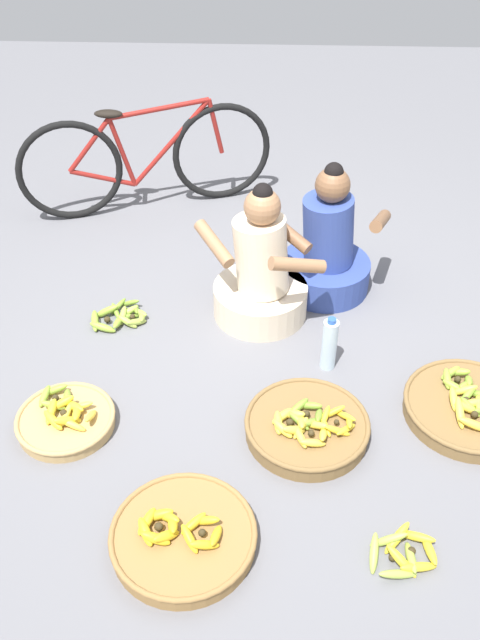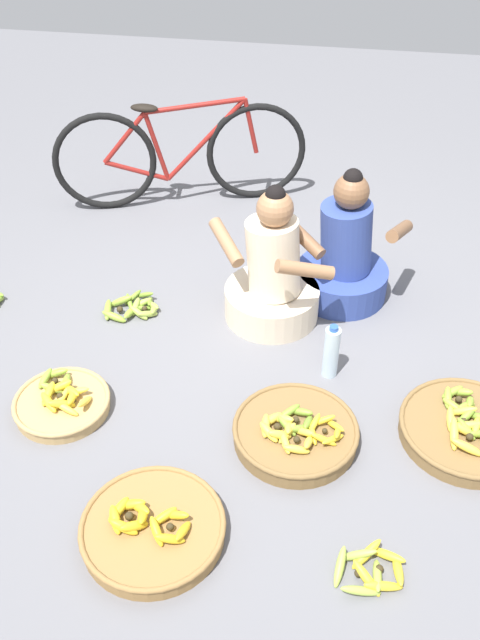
# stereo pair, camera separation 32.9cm
# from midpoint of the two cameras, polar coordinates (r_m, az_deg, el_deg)

# --- Properties ---
(ground_plane) EXTENTS (10.00, 10.00, 0.00)m
(ground_plane) POSITION_cam_midpoint_polar(r_m,az_deg,el_deg) (3.67, 3.10, -2.40)
(ground_plane) COLOR slate
(vendor_woman_front) EXTENTS (0.70, 0.55, 0.81)m
(vendor_woman_front) POSITION_cam_midpoint_polar(r_m,az_deg,el_deg) (3.74, 5.19, 3.40)
(vendor_woman_front) COLOR beige
(vendor_woman_front) RESTS_ON ground
(vendor_woman_behind) EXTENTS (0.73, 0.54, 0.80)m
(vendor_woman_behind) POSITION_cam_midpoint_polar(r_m,az_deg,el_deg) (3.96, 10.93, 4.97)
(vendor_woman_behind) COLOR #334793
(vendor_woman_behind) RESTS_ON ground
(bicycle_leaning) EXTENTS (1.63, 0.58, 0.73)m
(bicycle_leaning) POSITION_cam_midpoint_polar(r_m,az_deg,el_deg) (4.77, -2.86, 13.34)
(bicycle_leaning) COLOR black
(bicycle_leaning) RESTS_ON ground
(banana_basket_back_left) EXTENTS (0.46, 0.46, 0.14)m
(banana_basket_back_left) POSITION_cam_midpoint_polar(r_m,az_deg,el_deg) (3.38, -11.75, -6.77)
(banana_basket_back_left) COLOR tan
(banana_basket_back_left) RESTS_ON ground
(banana_basket_front_left) EXTENTS (0.58, 0.58, 0.15)m
(banana_basket_front_left) POSITION_cam_midpoint_polar(r_m,az_deg,el_deg) (3.20, 7.57, -9.28)
(banana_basket_front_left) COLOR brown
(banana_basket_front_left) RESTS_ON ground
(banana_basket_mid_left) EXTENTS (0.62, 0.62, 0.16)m
(banana_basket_mid_left) POSITION_cam_midpoint_polar(r_m,az_deg,el_deg) (3.41, 20.83, -8.50)
(banana_basket_mid_left) COLOR brown
(banana_basket_mid_left) RESTS_ON ground
(banana_basket_back_right) EXTENTS (0.59, 0.59, 0.15)m
(banana_basket_back_right) POSITION_cam_midpoint_polar(r_m,az_deg,el_deg) (2.88, -3.85, -16.86)
(banana_basket_back_right) COLOR olive
(banana_basket_back_right) RESTS_ON ground
(loose_bananas_near_vendor) EXTENTS (0.33, 0.29, 0.10)m
(loose_bananas_near_vendor) POSITION_cam_midpoint_polar(r_m,az_deg,el_deg) (3.91, -6.40, 0.95)
(loose_bananas_near_vendor) COLOR olive
(loose_bananas_near_vendor) RESTS_ON ground
(loose_bananas_front_center) EXTENTS (0.28, 0.25, 0.10)m
(loose_bananas_front_center) POSITION_cam_midpoint_polar(r_m,az_deg,el_deg) (2.87, 14.19, -19.47)
(loose_bananas_front_center) COLOR yellow
(loose_bananas_front_center) RESTS_ON ground
(water_bottle) EXTENTS (0.08, 0.08, 0.31)m
(water_bottle) POSITION_cam_midpoint_polar(r_m,az_deg,el_deg) (3.47, 10.22, -2.72)
(water_bottle) COLOR silver
(water_bottle) RESTS_ON ground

